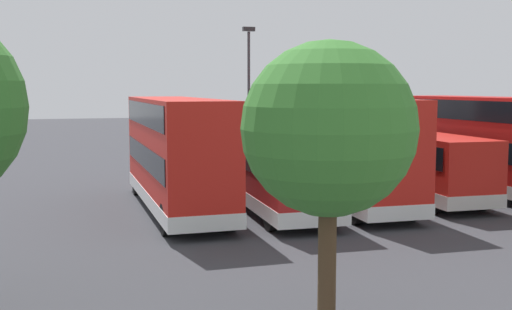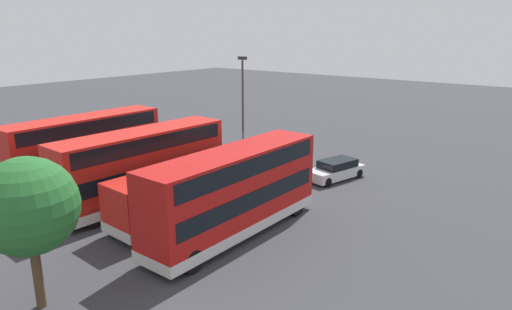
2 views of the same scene
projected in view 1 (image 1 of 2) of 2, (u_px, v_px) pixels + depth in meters
name	position (u px, v px, depth m)	size (l,w,h in m)	color
ground_plane	(267.00, 172.00, 37.53)	(140.00, 140.00, 0.00)	#38383D
bus_double_decker_near_end	(488.00, 142.00, 29.38)	(2.66, 11.20, 4.55)	#B71411
bus_single_deck_second	(406.00, 160.00, 29.40)	(3.02, 11.51, 2.95)	red
bus_double_decker_third	(340.00, 147.00, 27.23)	(2.97, 11.39, 4.55)	red
bus_single_deck_fourth	(266.00, 168.00, 26.58)	(3.02, 12.04, 2.95)	#A51919
bus_double_decker_fifth	(176.00, 151.00, 25.55)	(2.63, 11.42, 4.55)	red
car_hatchback_silver	(366.00, 155.00, 40.38)	(2.80, 4.77, 1.43)	silver
lamp_post_tall	(249.00, 89.00, 36.80)	(0.70, 0.30, 8.45)	#38383D
tree_midleft	(329.00, 130.00, 12.13)	(3.39, 3.39, 5.90)	#4C3823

